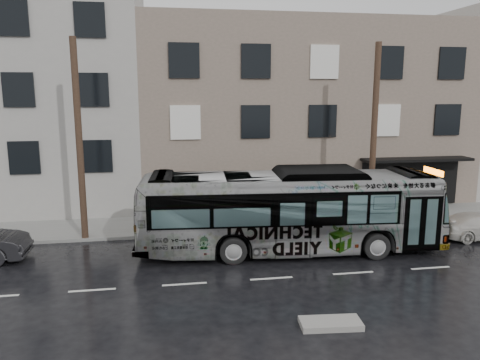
% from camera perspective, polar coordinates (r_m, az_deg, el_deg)
% --- Properties ---
extents(ground, '(120.00, 120.00, 0.00)m').
position_cam_1_polar(ground, '(20.00, 2.18, -9.19)').
color(ground, black).
rests_on(ground, ground).
extents(sidewalk, '(90.00, 3.60, 0.15)m').
position_cam_1_polar(sidewalk, '(24.56, -0.12, -5.19)').
color(sidewalk, gray).
rests_on(sidewalk, ground).
extents(building_taupe, '(20.00, 12.00, 11.00)m').
position_cam_1_polar(building_taupe, '(32.36, 6.47, 8.33)').
color(building_taupe, gray).
rests_on(building_taupe, ground).
extents(utility_pole_front, '(0.30, 0.30, 9.00)m').
position_cam_1_polar(utility_pole_front, '(24.13, 16.00, 5.18)').
color(utility_pole_front, '#463123').
rests_on(utility_pole_front, sidewalk).
extents(utility_pole_rear, '(0.30, 0.30, 9.00)m').
position_cam_1_polar(utility_pole_rear, '(22.13, -19.02, 4.54)').
color(utility_pole_rear, '#463123').
rests_on(utility_pole_rear, sidewalk).
extents(sign_post, '(0.06, 0.06, 2.40)m').
position_cam_1_polar(sign_post, '(25.13, 17.88, -2.35)').
color(sign_post, slate).
rests_on(sign_post, sidewalk).
extents(bus, '(13.11, 3.95, 3.60)m').
position_cam_1_polar(bus, '(20.10, 5.99, -3.76)').
color(bus, '#B2B2B2').
rests_on(bus, ground).
extents(slush_pile, '(1.86, 0.95, 0.18)m').
position_cam_1_polar(slush_pile, '(14.64, 10.99, -16.79)').
color(slush_pile, gray).
rests_on(slush_pile, ground).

